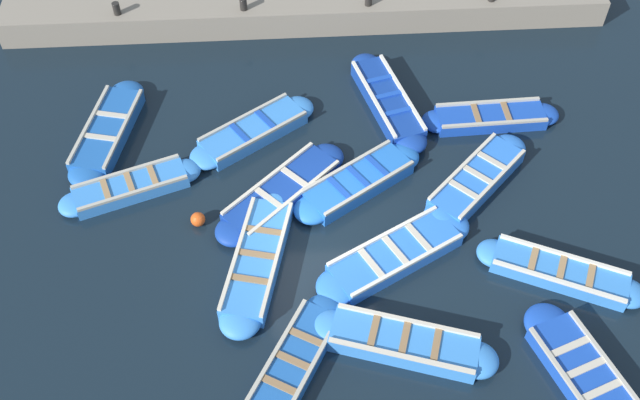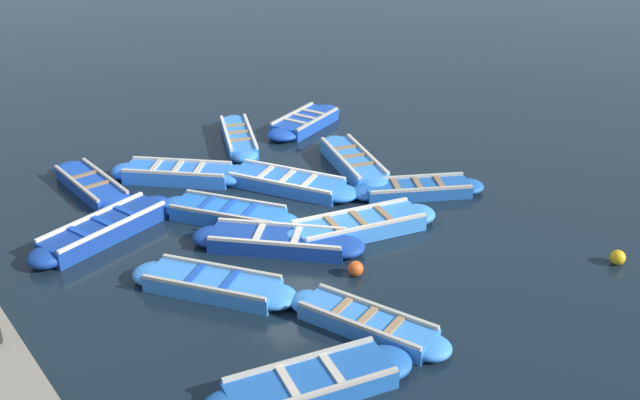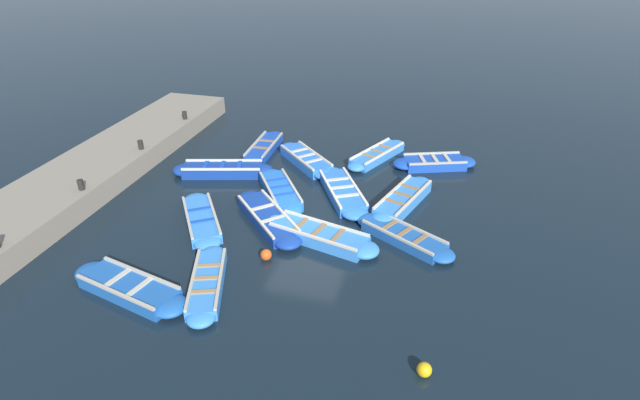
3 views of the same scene
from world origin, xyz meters
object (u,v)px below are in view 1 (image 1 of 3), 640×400
object	(u,v)px
boat_near_quay	(358,182)
bollard_south	(116,9)
boat_broadside	(293,364)
boat_tucked	(490,118)
boat_stern_in	(258,260)
boat_drifting	(404,343)
boat_inner_gap	(282,193)
boat_bow_out	(108,131)
buoy_yellow_far	(198,219)
boat_far_corner	(253,132)
boat_alongside	(131,187)
boat_mid_row	(387,101)
boat_outer_right	(560,273)
boat_outer_left	(583,373)
bollard_mid_south	(243,4)
boat_centre	(395,255)
boat_end_of_row	(476,180)

from	to	relation	value
boat_near_quay	bollard_south	distance (m)	8.55
boat_broadside	boat_tucked	world-z (taller)	boat_tucked
boat_near_quay	boat_tucked	size ratio (longest dim) A/B	0.97
boat_stern_in	bollard_south	xyz separation A→B (m)	(8.01, 3.73, 0.76)
boat_stern_in	boat_drifting	xyz separation A→B (m)	(-2.19, -2.86, 0.01)
boat_inner_gap	boat_bow_out	xyz separation A→B (m)	(2.24, 4.24, 0.00)
buoy_yellow_far	boat_tucked	bearing A→B (deg)	-68.62
boat_far_corner	boat_bow_out	bearing A→B (deg)	86.45
boat_alongside	boat_mid_row	xyz separation A→B (m)	(2.48, -6.27, 0.05)
boat_near_quay	boat_alongside	bearing A→B (deg)	88.02
boat_outer_right	boat_tucked	world-z (taller)	boat_outer_right
boat_outer_left	boat_inner_gap	bearing A→B (deg)	49.26
boat_outer_right	bollard_mid_south	world-z (taller)	bollard_mid_south
boat_near_quay	boat_centre	world-z (taller)	boat_near_quay
boat_end_of_row	boat_drifting	distance (m)	4.71
boat_end_of_row	boat_tucked	size ratio (longest dim) A/B	0.90
boat_tucked	bollard_south	xyz separation A→B (m)	(4.00, 9.61, 0.80)
boat_drifting	boat_tucked	bearing A→B (deg)	-25.90
boat_stern_in	boat_centre	size ratio (longest dim) A/B	1.05
boat_mid_row	boat_drifting	xyz separation A→B (m)	(-6.91, 0.49, -0.00)
boat_inner_gap	bollard_mid_south	bearing A→B (deg)	7.91
boat_inner_gap	boat_stern_in	bearing A→B (deg)	162.92
boat_far_corner	boat_mid_row	world-z (taller)	boat_mid_row
boat_mid_row	boat_drifting	size ratio (longest dim) A/B	1.02
boat_outer_right	boat_drifting	bearing A→B (deg)	112.84
boat_alongside	boat_outer_left	distance (m)	10.54
boat_near_quay	boat_drifting	distance (m)	4.28
boat_far_corner	boat_centre	world-z (taller)	same
boat_near_quay	boat_alongside	world-z (taller)	boat_near_quay
boat_outer_right	bollard_mid_south	xyz separation A→B (m)	(8.72, 6.66, 0.79)
boat_stern_in	boat_broadside	xyz separation A→B (m)	(-2.49, -0.67, -0.03)
boat_outer_right	bollard_south	distance (m)	13.37
boat_outer_left	bollard_south	xyz separation A→B (m)	(11.01, 9.95, 0.78)
bollard_south	buoy_yellow_far	distance (m)	7.27
boat_end_of_row	boat_outer_left	world-z (taller)	boat_end_of_row
boat_outer_right	boat_broadside	distance (m)	5.98
boat_alongside	boat_drifting	xyz separation A→B (m)	(-4.43, -5.79, 0.04)
boat_tucked	bollard_mid_south	bearing A→B (deg)	57.01
boat_far_corner	buoy_yellow_far	bearing A→B (deg)	154.97
boat_centre	buoy_yellow_far	world-z (taller)	boat_centre
boat_mid_row	bollard_south	bearing A→B (deg)	65.07
boat_inner_gap	boat_mid_row	distance (m)	3.99
boat_stern_in	buoy_yellow_far	bearing A→B (deg)	48.05
boat_alongside	boat_mid_row	distance (m)	6.75
boat_alongside	bollard_mid_south	bearing A→B (deg)	-24.59
boat_near_quay	boat_drifting	size ratio (longest dim) A/B	0.90
boat_end_of_row	boat_tucked	xyz separation A→B (m)	(2.07, -0.76, -0.03)
boat_outer_right	boat_tucked	bearing A→B (deg)	6.13
boat_outer_left	buoy_yellow_far	xyz separation A→B (m)	(4.20, 7.54, -0.01)
boat_end_of_row	boat_outer_left	bearing A→B (deg)	-167.49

